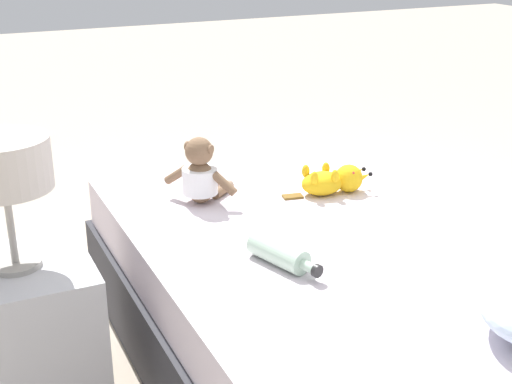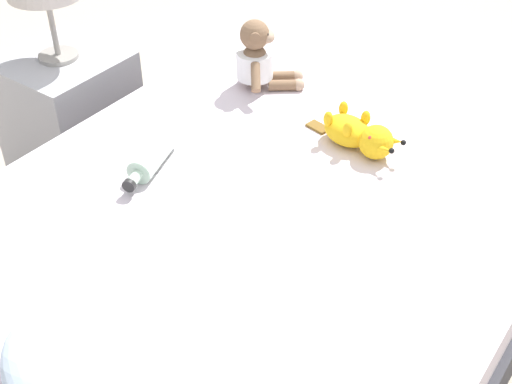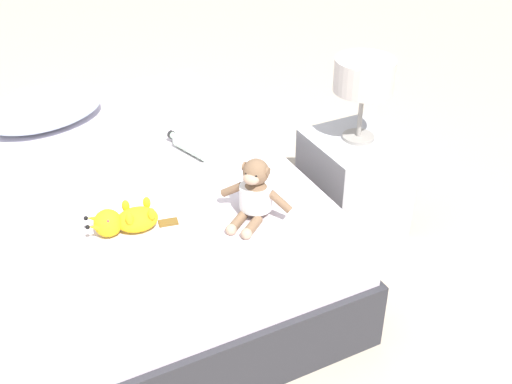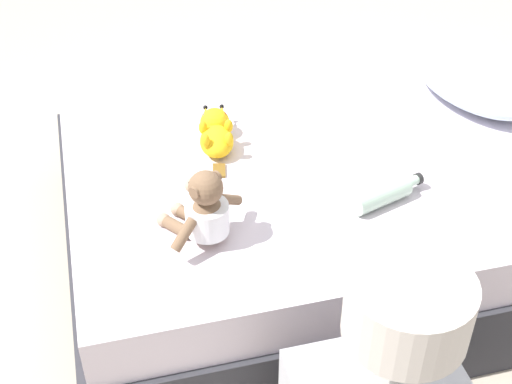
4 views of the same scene
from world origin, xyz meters
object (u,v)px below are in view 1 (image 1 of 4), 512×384
object	(u,v)px
glass_bottle	(280,254)
bedside_lamp	(3,168)
bed	(371,305)
nightstand	(27,341)
plush_monkey	(202,175)
plush_yellow_creature	(333,181)

from	to	relation	value
glass_bottle	bedside_lamp	size ratio (longest dim) A/B	0.70
bed	glass_bottle	world-z (taller)	glass_bottle
nightstand	bedside_lamp	bearing A→B (deg)	-7.13
plush_monkey	bedside_lamp	bearing A→B (deg)	23.52
bed	nightstand	size ratio (longest dim) A/B	3.85
plush_yellow_creature	glass_bottle	bearing A→B (deg)	44.33
bedside_lamp	glass_bottle	bearing A→B (deg)	159.29
bed	bedside_lamp	distance (m)	1.18
nightstand	bedside_lamp	size ratio (longest dim) A/B	1.30
bed	plush_monkey	bearing A→B (deg)	-54.79
plush_yellow_creature	nightstand	xyz separation A→B (m)	(1.11, 0.16, -0.26)
bed	plush_yellow_creature	size ratio (longest dim) A/B	5.59
glass_bottle	nightstand	world-z (taller)	glass_bottle
plush_yellow_creature	bed	bearing A→B (deg)	77.74
plush_monkey	plush_yellow_creature	distance (m)	0.47
plush_monkey	glass_bottle	xyz separation A→B (m)	(-0.02, 0.54, -0.06)
plush_monkey	bedside_lamp	world-z (taller)	bedside_lamp
plush_monkey	bed	bearing A→B (deg)	125.21
bed	nightstand	bearing A→B (deg)	-12.85
plush_monkey	plush_yellow_creature	size ratio (longest dim) A/B	0.77
plush_monkey	bedside_lamp	xyz separation A→B (m)	(0.66, 0.29, 0.22)
glass_bottle	bedside_lamp	xyz separation A→B (m)	(0.68, -0.26, 0.28)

